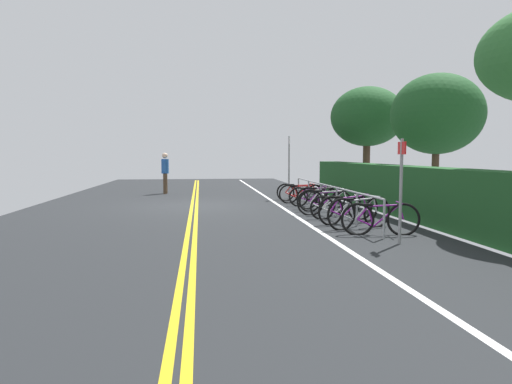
{
  "coord_description": "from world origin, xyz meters",
  "views": [
    {
      "loc": [
        15.42,
        0.2,
        1.74
      ],
      "look_at": [
        3.62,
        1.65,
        0.74
      ],
      "focal_mm": 32.03,
      "sensor_mm": 36.0,
      "label": 1
    }
  ],
  "objects": [
    {
      "name": "ground_plane",
      "position": [
        0.0,
        0.0,
        -0.03
      ],
      "size": [
        33.13,
        10.76,
        0.05
      ],
      "primitive_type": "cube",
      "color": "#232628"
    },
    {
      "name": "centre_line_yellow_inner",
      "position": [
        0.0,
        -0.08,
        0.0
      ],
      "size": [
        29.82,
        0.1,
        0.0
      ],
      "primitive_type": "cube",
      "color": "gold",
      "rests_on": "ground_plane"
    },
    {
      "name": "centre_line_yellow_outer",
      "position": [
        0.0,
        0.08,
        0.0
      ],
      "size": [
        29.82,
        0.1,
        0.0
      ],
      "primitive_type": "cube",
      "color": "gold",
      "rests_on": "ground_plane"
    },
    {
      "name": "bike_lane_stripe_white",
      "position": [
        0.0,
        2.85,
        0.0
      ],
      "size": [
        29.82,
        0.12,
        0.0
      ],
      "primitive_type": "cube",
      "color": "white",
      "rests_on": "ground_plane"
    },
    {
      "name": "bike_rack",
      "position": [
        2.49,
        3.92,
        0.63
      ],
      "size": [
        8.23,
        0.05,
        0.83
      ],
      "color": "#9EA0A5",
      "rests_on": "ground_plane"
    },
    {
      "name": "bicycle_0",
      "position": [
        -1.09,
        3.84,
        0.32
      ],
      "size": [
        0.64,
        1.62,
        0.69
      ],
      "color": "black",
      "rests_on": "ground_plane"
    },
    {
      "name": "bicycle_1",
      "position": [
        -0.35,
        3.79,
        0.33
      ],
      "size": [
        0.46,
        1.66,
        0.71
      ],
      "color": "black",
      "rests_on": "ground_plane"
    },
    {
      "name": "bicycle_2",
      "position": [
        0.54,
        3.96,
        0.32
      ],
      "size": [
        0.46,
        1.66,
        0.69
      ],
      "color": "black",
      "rests_on": "ground_plane"
    },
    {
      "name": "bicycle_3",
      "position": [
        1.27,
        4.05,
        0.35
      ],
      "size": [
        0.46,
        1.71,
        0.75
      ],
      "color": "black",
      "rests_on": "ground_plane"
    },
    {
      "name": "bicycle_4",
      "position": [
        2.03,
        3.96,
        0.32
      ],
      "size": [
        0.46,
        1.61,
        0.68
      ],
      "color": "black",
      "rests_on": "ground_plane"
    },
    {
      "name": "bicycle_5",
      "position": [
        2.89,
        3.82,
        0.37
      ],
      "size": [
        0.47,
        1.81,
        0.79
      ],
      "color": "black",
      "rests_on": "ground_plane"
    },
    {
      "name": "bicycle_6",
      "position": [
        3.75,
        3.91,
        0.32
      ],
      "size": [
        0.46,
        1.65,
        0.68
      ],
      "color": "black",
      "rests_on": "ground_plane"
    },
    {
      "name": "bicycle_7",
      "position": [
        4.44,
        3.9,
        0.36
      ],
      "size": [
        0.69,
        1.76,
        0.77
      ],
      "color": "black",
      "rests_on": "ground_plane"
    },
    {
      "name": "bicycle_8",
      "position": [
        5.24,
        3.88,
        0.37
      ],
      "size": [
        0.62,
        1.71,
        0.79
      ],
      "color": "black",
      "rests_on": "ground_plane"
    },
    {
      "name": "bicycle_9",
      "position": [
        6.12,
        4.03,
        0.35
      ],
      "size": [
        0.46,
        1.69,
        0.74
      ],
      "color": "black",
      "rests_on": "ground_plane"
    },
    {
      "name": "pedestrian",
      "position": [
        -4.85,
        -1.31,
        1.04
      ],
      "size": [
        0.49,
        0.32,
        1.79
      ],
      "color": "#4C3826",
      "rests_on": "ground_plane"
    },
    {
      "name": "sign_post_near",
      "position": [
        -2.14,
        3.66,
        1.45
      ],
      "size": [
        0.36,
        0.09,
        2.43
      ],
      "color": "gray",
      "rests_on": "ground_plane"
    },
    {
      "name": "sign_post_far",
      "position": [
        7.12,
        4.02,
        1.23
      ],
      "size": [
        0.36,
        0.06,
        2.03
      ],
      "color": "gray",
      "rests_on": "ground_plane"
    },
    {
      "name": "hedge_backdrop",
      "position": [
        3.99,
        5.95,
        0.7
      ],
      "size": [
        17.18,
        0.8,
        1.41
      ],
      "primitive_type": "cube",
      "color": "#1C4C21",
      "rests_on": "ground_plane"
    },
    {
      "name": "tree_near_left",
      "position": [
        -3.41,
        7.28,
        3.3
      ],
      "size": [
        3.09,
        3.09,
        4.58
      ],
      "color": "#473323",
      "rests_on": "ground_plane"
    },
    {
      "name": "tree_mid",
      "position": [
        0.88,
        8.08,
        3.06
      ],
      "size": [
        3.03,
        3.03,
        4.41
      ],
      "color": "#473323",
      "rests_on": "ground_plane"
    }
  ]
}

